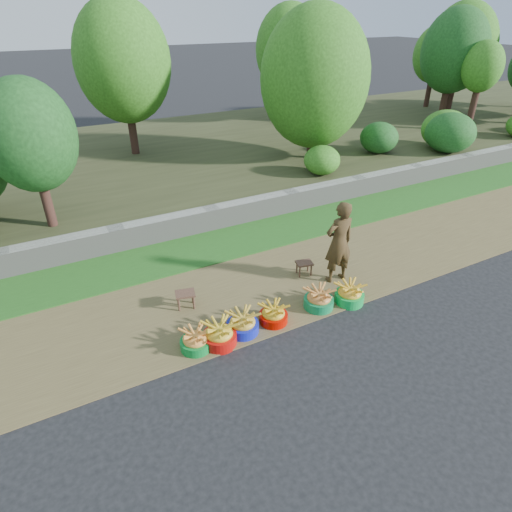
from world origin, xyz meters
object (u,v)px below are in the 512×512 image
basin_d (273,315)px  basin_b (219,335)px  stool_right (304,265)px  stool_left (185,296)px  vendor_woman (339,243)px  basin_f (350,294)px  basin_c (243,324)px  basin_e (319,299)px  basin_a (196,341)px

basin_d → basin_b: bearing=-176.4°
stool_right → basin_d: bearing=-142.0°
stool_left → basin_d: bearing=-43.1°
basin_b → vendor_woman: vendor_woman is taller
basin_f → basin_d: bearing=174.5°
vendor_woman → basin_f: bearing=75.0°
basin_b → basin_c: 0.45m
basin_f → stool_right: bearing=100.9°
basin_d → basin_e: (0.92, -0.02, 0.01)m
basin_d → stool_right: (1.28, 1.00, 0.08)m
basin_d → basin_f: size_ratio=0.92×
basin_c → basin_e: 1.50m
basin_a → basin_e: (2.32, -0.02, 0.01)m
vendor_woman → stool_right: bearing=-42.8°
basin_c → basin_f: 2.09m
basin_a → basin_b: bearing=-9.9°
basin_c → basin_d: bearing=-1.2°
basin_a → vendor_woman: (3.12, 0.56, 0.68)m
basin_c → stool_right: basin_c is taller
basin_c → stool_left: (-0.59, 1.08, 0.08)m
basin_d → vendor_woman: bearing=18.0°
basin_d → basin_e: size_ratio=0.92×
stool_right → vendor_woman: vendor_woman is taller
basin_c → basin_f: (2.08, -0.16, -0.00)m
basin_a → stool_left: bearing=77.9°
basin_d → stool_right: 1.63m
basin_f → stool_left: 2.94m
basin_c → basin_a: bearing=-179.3°
basin_c → stool_right: bearing=28.1°
stool_left → vendor_woman: (2.89, -0.53, 0.58)m
basin_f → stool_left: (-2.67, 1.23, 0.08)m
stool_right → basin_e: bearing=-109.5°
stool_right → basin_f: bearing=-79.1°
basin_a → stool_left: 1.12m
vendor_woman → basin_e: bearing=38.0°
basin_e → basin_c: bearing=178.9°
stool_left → vendor_woman: vendor_woman is taller
stool_left → stool_right: 2.45m
stool_right → vendor_woman: bearing=-45.1°
stool_left → stool_right: bearing=-2.0°
stool_left → stool_right: stool_left is taller
basin_a → stool_right: 2.86m
basin_e → basin_b: bearing=-178.6°
vendor_woman → basin_b: bearing=15.1°
basin_f → stool_right: size_ratio=1.48×
stool_right → vendor_woman: (0.44, -0.44, 0.60)m
basin_c → stool_right: (1.86, 0.99, 0.06)m
basin_b → stool_left: (-0.14, 1.15, 0.08)m
basin_b → basin_f: basin_b is taller
basin_d → vendor_woman: size_ratio=0.30×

